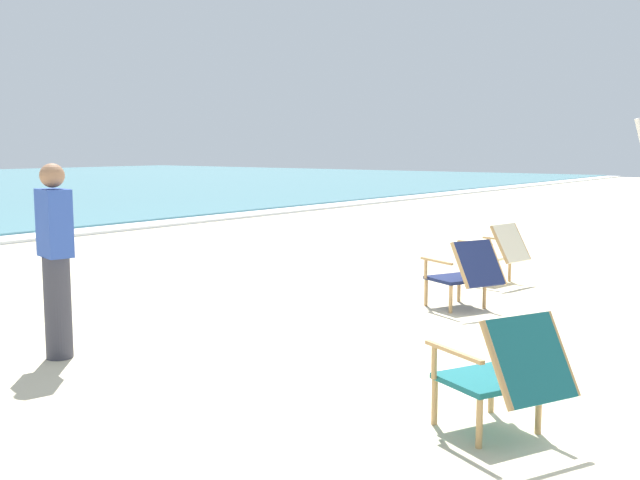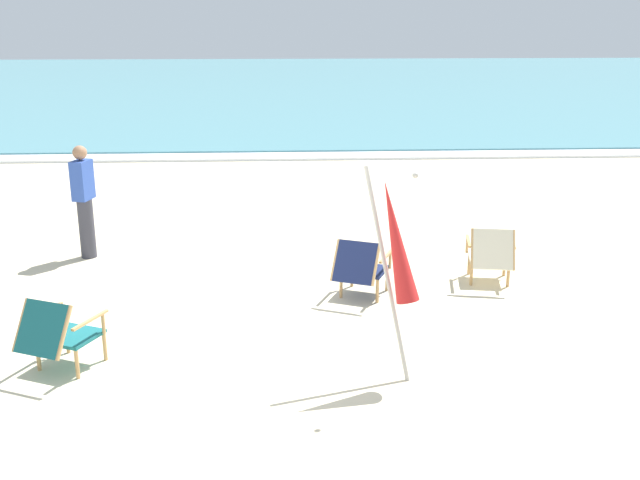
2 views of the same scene
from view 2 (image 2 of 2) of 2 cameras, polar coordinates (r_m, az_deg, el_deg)
The scene contains 8 objects.
ground_plane at distance 8.07m, azimuth -5.59°, elevation -8.04°, with size 80.00×80.00×0.00m, color beige.
sea at distance 38.76m, azimuth -3.65°, elevation 11.88°, with size 80.00×40.00×0.10m, color teal.
surf_band at distance 18.62m, azimuth -4.19°, elevation 6.43°, with size 80.00×1.10×0.06m, color white.
beach_chair_front_left at distance 7.73m, azimuth -19.35°, elevation -6.69°, with size 0.84×0.93×0.78m.
beach_chair_mid_center at distance 9.88m, azimuth 12.88°, elevation -1.03°, with size 0.70×0.85×0.78m.
beach_chair_front_right at distance 9.17m, azimuth 3.10°, elevation -2.04°, with size 0.84×0.94×0.77m.
umbrella_furled_red at distance 6.99m, azimuth 5.80°, elevation -0.26°, with size 0.56×0.61×2.05m.
person_near_chairs at distance 11.16m, azimuth -17.53°, elevation 2.86°, with size 0.28×0.38×1.63m.
Camera 2 is at (0.40, -7.31, 3.39)m, focal length 42.00 mm.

